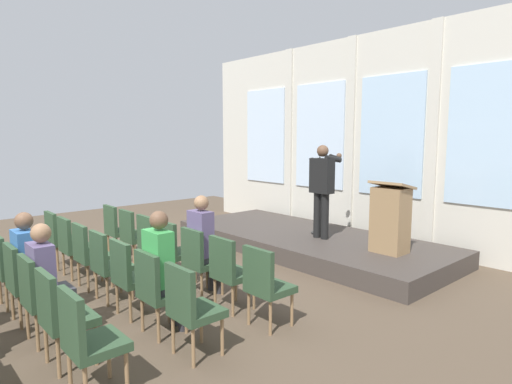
% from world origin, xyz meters
% --- Properties ---
extents(ground_plane, '(14.65, 14.65, 0.00)m').
position_xyz_m(ground_plane, '(0.00, 0.00, 0.00)').
color(ground_plane, brown).
extents(rear_partition, '(8.87, 0.14, 4.19)m').
position_xyz_m(rear_partition, '(0.05, 5.62, 2.10)').
color(rear_partition, beige).
rests_on(rear_partition, ground).
extents(stage_platform, '(5.45, 2.27, 0.31)m').
position_xyz_m(stage_platform, '(0.00, 4.20, 0.15)').
color(stage_platform, '#3F3833').
rests_on(stage_platform, ground).
extents(speaker, '(0.50, 0.69, 1.70)m').
position_xyz_m(speaker, '(0.40, 4.13, 1.30)').
color(speaker, black).
rests_on(speaker, stage_platform).
extents(mic_stand, '(0.28, 0.28, 1.55)m').
position_xyz_m(mic_stand, '(0.14, 4.37, 0.64)').
color(mic_stand, black).
rests_on(mic_stand, stage_platform).
extents(lectern, '(0.60, 0.48, 1.16)m').
position_xyz_m(lectern, '(1.77, 4.18, 0.86)').
color(lectern, '#93724C').
rests_on(lectern, stage_platform).
extents(chair_r0_c0, '(0.46, 0.44, 0.94)m').
position_xyz_m(chair_r0_c0, '(-1.96, 1.26, 0.53)').
color(chair_r0_c0, olive).
rests_on(chair_r0_c0, ground).
extents(chair_r0_c1, '(0.46, 0.44, 0.94)m').
position_xyz_m(chair_r0_c1, '(-1.31, 1.26, 0.53)').
color(chair_r0_c1, olive).
rests_on(chair_r0_c1, ground).
extents(chair_r0_c2, '(0.46, 0.44, 0.94)m').
position_xyz_m(chair_r0_c2, '(-0.65, 1.26, 0.53)').
color(chair_r0_c2, olive).
rests_on(chair_r0_c2, ground).
extents(chair_r0_c3, '(0.46, 0.44, 0.94)m').
position_xyz_m(chair_r0_c3, '(0.00, 1.26, 0.53)').
color(chair_r0_c3, olive).
rests_on(chair_r0_c3, ground).
extents(chair_r0_c4, '(0.46, 0.44, 0.94)m').
position_xyz_m(chair_r0_c4, '(0.65, 1.26, 0.53)').
color(chair_r0_c4, olive).
rests_on(chair_r0_c4, ground).
extents(audience_r0_c4, '(0.36, 0.39, 1.38)m').
position_xyz_m(audience_r0_c4, '(0.65, 1.34, 0.76)').
color(audience_r0_c4, '#2D2D33').
rests_on(audience_r0_c4, ground).
extents(chair_r0_c5, '(0.46, 0.44, 0.94)m').
position_xyz_m(chair_r0_c5, '(1.31, 1.26, 0.53)').
color(chair_r0_c5, olive).
rests_on(chair_r0_c5, ground).
extents(chair_r0_c6, '(0.46, 0.44, 0.94)m').
position_xyz_m(chair_r0_c6, '(1.96, 1.26, 0.53)').
color(chair_r0_c6, olive).
rests_on(chair_r0_c6, ground).
extents(chair_r1_c0, '(0.46, 0.44, 0.94)m').
position_xyz_m(chair_r1_c0, '(-1.96, 0.27, 0.53)').
color(chair_r1_c0, olive).
rests_on(chair_r1_c0, ground).
extents(chair_r1_c1, '(0.46, 0.44, 0.94)m').
position_xyz_m(chair_r1_c1, '(-1.31, 0.27, 0.53)').
color(chair_r1_c1, olive).
rests_on(chair_r1_c1, ground).
extents(chair_r1_c2, '(0.46, 0.44, 0.94)m').
position_xyz_m(chair_r1_c2, '(-0.65, 0.27, 0.53)').
color(chair_r1_c2, olive).
rests_on(chair_r1_c2, ground).
extents(chair_r1_c3, '(0.46, 0.44, 0.94)m').
position_xyz_m(chair_r1_c3, '(0.00, 0.27, 0.53)').
color(chair_r1_c3, olive).
rests_on(chair_r1_c3, ground).
extents(chair_r1_c4, '(0.46, 0.44, 0.94)m').
position_xyz_m(chair_r1_c4, '(0.65, 0.27, 0.53)').
color(chair_r1_c4, olive).
rests_on(chair_r1_c4, ground).
extents(chair_r1_c5, '(0.46, 0.44, 0.94)m').
position_xyz_m(chair_r1_c5, '(1.31, 0.27, 0.53)').
color(chair_r1_c5, olive).
rests_on(chair_r1_c5, ground).
extents(audience_r1_c5, '(0.36, 0.39, 1.37)m').
position_xyz_m(audience_r1_c5, '(1.31, 0.34, 0.76)').
color(audience_r1_c5, '#2D2D33').
rests_on(audience_r1_c5, ground).
extents(chair_r1_c6, '(0.46, 0.44, 0.94)m').
position_xyz_m(chair_r1_c6, '(1.96, 0.27, 0.53)').
color(chair_r1_c6, olive).
rests_on(chair_r1_c6, ground).
extents(chair_r2_c2, '(0.46, 0.44, 0.94)m').
position_xyz_m(chair_r2_c2, '(-0.65, -0.73, 0.53)').
color(chair_r2_c2, olive).
rests_on(chair_r2_c2, ground).
extents(chair_r2_c3, '(0.46, 0.44, 0.94)m').
position_xyz_m(chair_r2_c3, '(0.00, -0.73, 0.53)').
color(chair_r2_c3, olive).
rests_on(chair_r2_c3, ground).
extents(audience_r2_c3, '(0.36, 0.39, 1.30)m').
position_xyz_m(audience_r2_c3, '(0.00, -0.65, 0.72)').
color(audience_r2_c3, '#2D2D33').
rests_on(audience_r2_c3, ground).
extents(chair_r2_c4, '(0.46, 0.44, 0.94)m').
position_xyz_m(chair_r2_c4, '(0.65, -0.73, 0.53)').
color(chair_r2_c4, olive).
rests_on(chair_r2_c4, ground).
extents(audience_r2_c4, '(0.36, 0.39, 1.27)m').
position_xyz_m(audience_r2_c4, '(0.65, -0.65, 0.71)').
color(audience_r2_c4, '#2D2D33').
rests_on(audience_r2_c4, ground).
extents(chair_r2_c5, '(0.46, 0.44, 0.94)m').
position_xyz_m(chair_r2_c5, '(1.31, -0.73, 0.53)').
color(chair_r2_c5, olive).
rests_on(chair_r2_c5, ground).
extents(chair_r2_c6, '(0.46, 0.44, 0.94)m').
position_xyz_m(chair_r2_c6, '(1.96, -0.73, 0.53)').
color(chair_r2_c6, olive).
rests_on(chair_r2_c6, ground).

